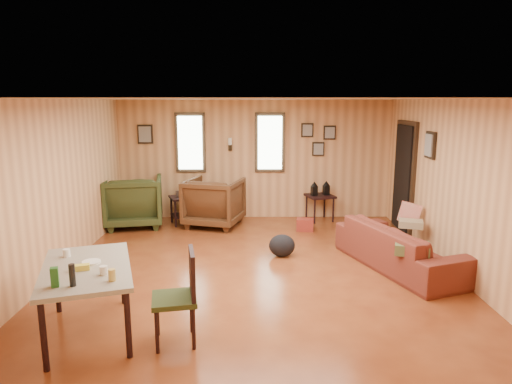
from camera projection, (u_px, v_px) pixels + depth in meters
room at (268, 183)px, 6.60m from camera, size 5.54×6.04×2.44m
sofa at (400, 239)px, 6.54m from camera, size 1.33×2.25×0.85m
recliner_brown at (214, 200)px, 8.74m from camera, size 1.21×1.17×1.02m
recliner_green at (134, 199)px, 8.72m from camera, size 1.20×1.15×1.07m
end_table at (184, 205)px, 8.92m from camera, size 0.67×0.64×0.67m
side_table at (320, 194)px, 9.12m from camera, size 0.63×0.63×0.81m
cooler at (305, 225)px, 8.49m from camera, size 0.34×0.26×0.22m
backpack at (282, 246)px, 7.06m from camera, size 0.41×0.32×0.35m
sofa_pillows at (411, 232)px, 6.63m from camera, size 0.94×1.87×0.38m
dining_table at (86, 273)px, 4.63m from camera, size 1.25×1.61×0.93m
dining_chair at (181, 292)px, 4.49m from camera, size 0.50×0.50×0.95m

